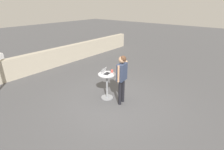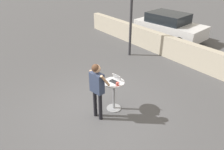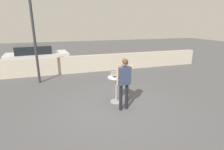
# 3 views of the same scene
# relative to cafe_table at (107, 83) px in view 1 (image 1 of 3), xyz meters

# --- Properties ---
(ground_plane) EXTENTS (50.00, 50.00, 0.00)m
(ground_plane) POSITION_rel_cafe_table_xyz_m (-0.20, -0.52, -0.61)
(ground_plane) COLOR #4C4C4F
(pavement_kerb) EXTENTS (15.15, 0.35, 1.01)m
(pavement_kerb) POSITION_rel_cafe_table_xyz_m (-0.20, 4.62, -0.11)
(pavement_kerb) COLOR #B2A893
(pavement_kerb) RESTS_ON ground_plane
(cafe_table) EXTENTS (0.64, 0.64, 0.98)m
(cafe_table) POSITION_rel_cafe_table_xyz_m (0.00, 0.00, 0.00)
(cafe_table) COLOR gray
(cafe_table) RESTS_ON ground_plane
(laptop) EXTENTS (0.36, 0.35, 0.20)m
(laptop) POSITION_rel_cafe_table_xyz_m (-0.01, 0.04, 0.41)
(laptop) COLOR silver
(laptop) RESTS_ON cafe_table
(coffee_mug) EXTENTS (0.12, 0.08, 0.11)m
(coffee_mug) POSITION_rel_cafe_table_xyz_m (0.23, -0.05, 0.43)
(coffee_mug) COLOR #C14C42
(coffee_mug) RESTS_ON cafe_table
(standing_person) EXTENTS (0.56, 0.42, 1.78)m
(standing_person) POSITION_rel_cafe_table_xyz_m (0.04, -0.64, 0.54)
(standing_person) COLOR black
(standing_person) RESTS_ON ground_plane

